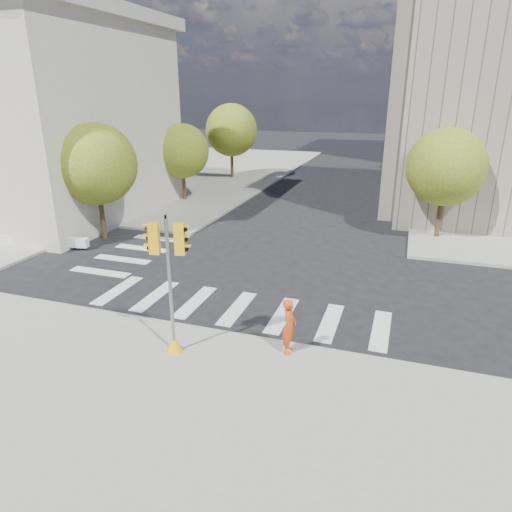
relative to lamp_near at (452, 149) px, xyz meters
The scene contains 15 objects.
ground 16.76m from the lamp_near, 119.74° to the right, with size 160.00×160.00×0.00m, color black.
sidewalk_near 26.63m from the lamp_near, 107.74° to the right, with size 30.00×14.00×0.15m, color gray.
sidewalk_far_left 30.79m from the lamp_near, 156.80° to the left, with size 28.00×40.00×0.15m, color gray.
classical_building 28.70m from the lamp_near, 167.91° to the right, with size 19.00×15.00×12.70m.
tree_lw_near 21.03m from the lamp_near, 151.61° to the right, with size 4.40×4.40×6.41m.
tree_lw_mid 18.52m from the lamp_near, behind, with size 4.00×4.00×5.77m.
tree_lw_far 21.03m from the lamp_near, 151.61° to the left, with size 4.80×4.80×6.95m.
tree_re_near 4.07m from the lamp_near, 97.13° to the right, with size 4.20×4.20×6.16m.
tree_re_mid 8.02m from the lamp_near, 93.58° to the left, with size 4.60×4.60×6.66m.
tree_re_far 20.02m from the lamp_near, 91.43° to the left, with size 4.00×4.00×5.88m.
lamp_near is the anchor object (origin of this frame).
lamp_far 14.00m from the lamp_near, 90.00° to the left, with size 0.35×0.18×8.11m.
traffic_signal 21.76m from the lamp_near, 114.02° to the right, with size 1.08×0.56×4.45m.
photographer 19.68m from the lamp_near, 106.11° to the right, with size 0.66×0.43×1.80m, color #D44313.
planter_wall 24.84m from the lamp_near, 149.05° to the right, with size 6.00×0.40×0.50m, color silver.
Camera 1 is at (5.66, -16.84, 7.89)m, focal length 32.00 mm.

